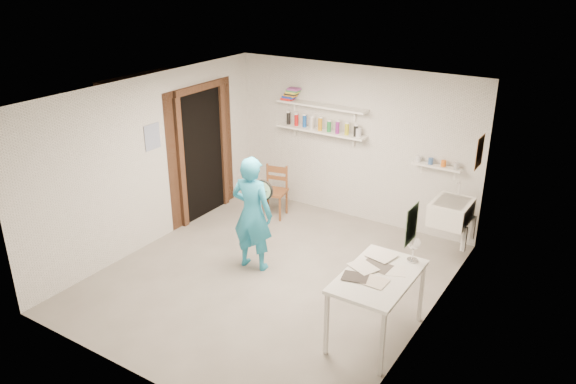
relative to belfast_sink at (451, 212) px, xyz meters
The scene contains 27 objects.
floor 2.54m from the belfast_sink, 135.83° to the right, with size 4.00×4.50×0.02m, color slate.
ceiling 2.98m from the belfast_sink, 135.83° to the right, with size 4.00×4.50×0.02m, color silver.
wall_back 1.90m from the belfast_sink, 162.26° to the left, with size 4.00×0.02×2.40m, color silver.
wall_front 4.36m from the belfast_sink, 113.84° to the right, with size 4.00×0.02×2.40m, color silver.
wall_left 4.16m from the belfast_sink, 155.67° to the right, with size 0.02×4.50×2.40m, color silver.
wall_right 1.79m from the belfast_sink, 81.30° to the right, with size 0.02×4.50×2.40m, color silver.
doorway_recess 3.81m from the belfast_sink, behind, with size 0.02×0.90×2.00m, color black.
corridor_box 4.51m from the belfast_sink, behind, with size 1.40×1.50×2.10m, color brown.
door_lintel 4.01m from the belfast_sink, behind, with size 0.06×1.05×0.10m, color brown.
door_jamb_near 3.91m from the belfast_sink, 162.82° to the right, with size 0.06×0.10×2.00m, color brown.
door_jamb_far 3.74m from the belfast_sink, behind, with size 0.06×0.10×2.00m, color brown.
shelf_lower 2.38m from the belfast_sink, 169.18° to the left, with size 1.50×0.22×0.03m, color white.
shelf_upper 2.52m from the belfast_sink, 169.18° to the left, with size 1.50×0.22×0.03m, color white.
ledge_shelf 0.75m from the belfast_sink, 130.40° to the left, with size 0.70×0.14×0.03m, color white.
poster_left 4.17m from the belfast_sink, 156.18° to the right, with size 0.01×0.28×0.36m, color #334C7F.
poster_right_a 0.89m from the belfast_sink, 22.79° to the left, with size 0.01×0.34×0.42m, color #995933.
poster_right_b 2.40m from the belfast_sink, 83.96° to the right, with size 0.01×0.30×0.38m, color #3F724C.
belfast_sink is the anchor object (origin of this frame).
man 2.65m from the belfast_sink, 142.77° to the right, with size 0.56×0.37×1.55m, color teal.
wall_clock 2.52m from the belfast_sink, 146.40° to the right, with size 0.28×0.28×0.04m, color #EDEDA1.
wooden_chair 2.78m from the belfast_sink, behind, with size 0.39×0.37×0.83m, color brown.
work_table 2.15m from the belfast_sink, 92.97° to the right, with size 0.70×1.16×0.77m, color silver.
desk_lamp 1.69m from the belfast_sink, 87.20° to the right, with size 0.14×0.14×0.14m, color silver.
spray_cans 2.41m from the belfast_sink, 169.18° to the left, with size 1.31×0.06×0.17m.
book_stack 3.05m from the belfast_sink, behind, with size 0.30×0.14×0.20m.
ledge_pots 0.78m from the belfast_sink, 130.40° to the left, with size 0.48×0.07×0.09m.
papers 2.13m from the belfast_sink, 92.97° to the right, with size 0.30×0.22×0.02m.
Camera 1 is at (3.56, -5.19, 3.82)m, focal length 35.00 mm.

